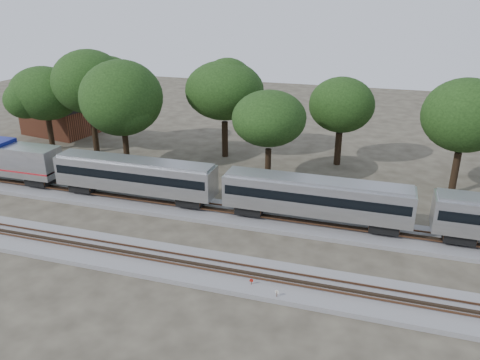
{
  "coord_description": "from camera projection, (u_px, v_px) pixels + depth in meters",
  "views": [
    {
      "loc": [
        12.54,
        -33.23,
        20.19
      ],
      "look_at": [
        0.57,
        5.0,
        4.28
      ],
      "focal_mm": 35.0,
      "sensor_mm": 36.0,
      "label": 1
    }
  ],
  "objects": [
    {
      "name": "tree_5",
      "position": [
        341.0,
        105.0,
        56.99
      ],
      "size": [
        7.8,
        7.8,
        11.0
      ],
      "color": "black",
      "rests_on": "ground"
    },
    {
      "name": "tree_3",
      "position": [
        224.0,
        91.0,
        59.51
      ],
      "size": [
        8.98,
        8.98,
        12.65
      ],
      "color": "black",
      "rests_on": "ground"
    },
    {
      "name": "tree_2",
      "position": [
        121.0,
        98.0,
        55.23
      ],
      "size": [
        8.97,
        8.97,
        12.65
      ],
      "color": "black",
      "rests_on": "ground"
    },
    {
      "name": "tree_4",
      "position": [
        269.0,
        118.0,
        51.03
      ],
      "size": [
        7.75,
        7.75,
        10.93
      ],
      "color": "black",
      "rests_on": "ground"
    },
    {
      "name": "track_near",
      "position": [
        199.0,
        267.0,
        36.79
      ],
      "size": [
        160.0,
        5.0,
        0.73
      ],
      "color": "slate",
      "rests_on": "ground"
    },
    {
      "name": "ground",
      "position": [
        216.0,
        246.0,
        40.41
      ],
      "size": [
        160.0,
        160.0,
        0.0
      ],
      "primitive_type": "plane",
      "color": "#383328",
      "rests_on": "ground"
    },
    {
      "name": "switch_stand_red",
      "position": [
        251.0,
        283.0,
        34.24
      ],
      "size": [
        0.28,
        0.08,
        0.87
      ],
      "rotation": [
        0.0,
        0.0,
        0.18
      ],
      "color": "#512D19",
      "rests_on": "ground"
    },
    {
      "name": "tree_6",
      "position": [
        465.0,
        116.0,
        47.77
      ],
      "size": [
        8.83,
        8.83,
        12.45
      ],
      "color": "black",
      "rests_on": "ground"
    },
    {
      "name": "tree_0",
      "position": [
        45.0,
        94.0,
        62.6
      ],
      "size": [
        8.0,
        8.0,
        11.28
      ],
      "color": "black",
      "rests_on": "ground"
    },
    {
      "name": "brick_building",
      "position": [
        60.0,
        117.0,
        72.33
      ],
      "size": [
        11.37,
        8.88,
        4.95
      ],
      "rotation": [
        0.0,
        0.0,
        -0.17
      ],
      "color": "brown",
      "rests_on": "ground"
    },
    {
      "name": "track_far",
      "position": [
        237.0,
        214.0,
        45.66
      ],
      "size": [
        160.0,
        5.0,
        0.73
      ],
      "color": "slate",
      "rests_on": "ground"
    },
    {
      "name": "switch_stand_white",
      "position": [
        277.0,
        294.0,
        32.86
      ],
      "size": [
        0.29,
        0.06,
        0.93
      ],
      "rotation": [
        0.0,
        0.0,
        0.03
      ],
      "color": "#512D19",
      "rests_on": "ground"
    },
    {
      "name": "switch_lever",
      "position": [
        299.0,
        296.0,
        33.42
      ],
      "size": [
        0.53,
        0.35,
        0.3
      ],
      "primitive_type": "cube",
      "rotation": [
        0.0,
        0.0,
        0.1
      ],
      "color": "#512D19",
      "rests_on": "ground"
    },
    {
      "name": "tree_1",
      "position": [
        89.0,
        82.0,
        61.01
      ],
      "size": [
        9.78,
        9.78,
        13.78
      ],
      "color": "black",
      "rests_on": "ground"
    }
  ]
}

